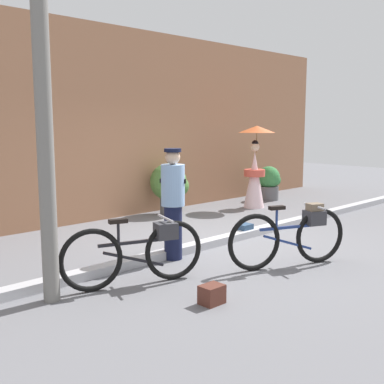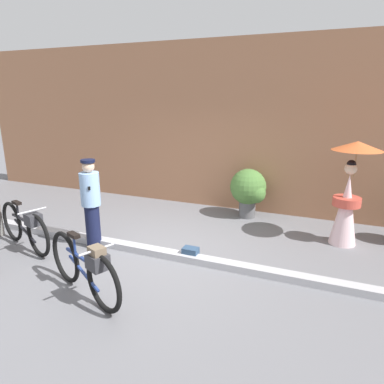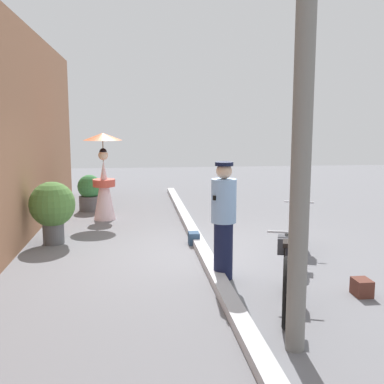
{
  "view_description": "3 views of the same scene",
  "coord_description": "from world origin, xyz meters",
  "px_view_note": "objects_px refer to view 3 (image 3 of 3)",
  "views": [
    {
      "loc": [
        -5.56,
        -5.09,
        1.96
      ],
      "look_at": [
        -0.2,
        0.5,
        0.83
      ],
      "focal_mm": 43.91,
      "sensor_mm": 36.0,
      "label": 1
    },
    {
      "loc": [
        2.72,
        -4.8,
        2.65
      ],
      "look_at": [
        0.58,
        0.37,
        1.09
      ],
      "focal_mm": 32.22,
      "sensor_mm": 36.0,
      "label": 2
    },
    {
      "loc": [
        -7.17,
        1.06,
        2.12
      ],
      "look_at": [
        0.59,
        0.11,
        0.95
      ],
      "focal_mm": 43.12,
      "sensor_mm": 36.0,
      "label": 3
    }
  ],
  "objects_px": {
    "potted_plant_small": "(54,207)",
    "backpack_on_pavement": "(194,238)",
    "backpack_spare": "(362,287)",
    "utility_pole": "(304,91)",
    "person_with_parasol": "(104,175)",
    "bicycle_near_officer": "(297,228)",
    "bicycle_far_side": "(286,271)",
    "potted_plant_by_door": "(90,192)",
    "person_officer": "(224,218)"
  },
  "relations": [
    {
      "from": "bicycle_near_officer",
      "to": "backpack_on_pavement",
      "type": "height_order",
      "value": "bicycle_near_officer"
    },
    {
      "from": "potted_plant_small",
      "to": "utility_pole",
      "type": "xyz_separation_m",
      "value": [
        -4.29,
        -2.92,
        1.75
      ]
    },
    {
      "from": "bicycle_far_side",
      "to": "backpack_spare",
      "type": "height_order",
      "value": "bicycle_far_side"
    },
    {
      "from": "person_with_parasol",
      "to": "person_officer",
      "type": "bearing_deg",
      "value": -156.05
    },
    {
      "from": "potted_plant_small",
      "to": "potted_plant_by_door",
      "type": "bearing_deg",
      "value": -6.13
    },
    {
      "from": "potted_plant_by_door",
      "to": "bicycle_near_officer",
      "type": "bearing_deg",
      "value": -139.92
    },
    {
      "from": "bicycle_near_officer",
      "to": "potted_plant_small",
      "type": "height_order",
      "value": "potted_plant_small"
    },
    {
      "from": "person_officer",
      "to": "potted_plant_small",
      "type": "relative_size",
      "value": 1.45
    },
    {
      "from": "bicycle_far_side",
      "to": "potted_plant_small",
      "type": "distance_m",
      "value": 4.56
    },
    {
      "from": "bicycle_near_officer",
      "to": "backpack_spare",
      "type": "distance_m",
      "value": 1.84
    },
    {
      "from": "bicycle_near_officer",
      "to": "backpack_spare",
      "type": "height_order",
      "value": "bicycle_near_officer"
    },
    {
      "from": "person_officer",
      "to": "utility_pole",
      "type": "xyz_separation_m",
      "value": [
        -2.07,
        -0.29,
        1.55
      ]
    },
    {
      "from": "backpack_on_pavement",
      "to": "utility_pole",
      "type": "relative_size",
      "value": 0.05
    },
    {
      "from": "person_with_parasol",
      "to": "potted_plant_small",
      "type": "relative_size",
      "value": 1.72
    },
    {
      "from": "person_officer",
      "to": "person_with_parasol",
      "type": "distance_m",
      "value": 4.61
    },
    {
      "from": "bicycle_far_side",
      "to": "person_with_parasol",
      "type": "bearing_deg",
      "value": 24.63
    },
    {
      "from": "backpack_spare",
      "to": "potted_plant_small",
      "type": "bearing_deg",
      "value": 53.95
    },
    {
      "from": "person_officer",
      "to": "potted_plant_by_door",
      "type": "bearing_deg",
      "value": 23.23
    },
    {
      "from": "person_with_parasol",
      "to": "bicycle_near_officer",
      "type": "bearing_deg",
      "value": -134.9
    },
    {
      "from": "potted_plant_by_door",
      "to": "backpack_on_pavement",
      "type": "xyz_separation_m",
      "value": [
        -3.5,
        -2.12,
        -0.35
      ]
    },
    {
      "from": "backpack_spare",
      "to": "person_with_parasol",
      "type": "bearing_deg",
      "value": 34.44
    },
    {
      "from": "person_with_parasol",
      "to": "potted_plant_small",
      "type": "bearing_deg",
      "value": 159.19
    },
    {
      "from": "person_with_parasol",
      "to": "utility_pole",
      "type": "relative_size",
      "value": 0.4
    },
    {
      "from": "person_officer",
      "to": "backpack_on_pavement",
      "type": "bearing_deg",
      "value": 5.23
    },
    {
      "from": "backpack_spare",
      "to": "utility_pole",
      "type": "relative_size",
      "value": 0.05
    },
    {
      "from": "bicycle_far_side",
      "to": "potted_plant_small",
      "type": "height_order",
      "value": "potted_plant_small"
    },
    {
      "from": "person_with_parasol",
      "to": "backpack_spare",
      "type": "distance_m",
      "value": 6.19
    },
    {
      "from": "person_officer",
      "to": "potted_plant_small",
      "type": "distance_m",
      "value": 3.45
    },
    {
      "from": "utility_pole",
      "to": "bicycle_far_side",
      "type": "bearing_deg",
      "value": -13.47
    },
    {
      "from": "backpack_spare",
      "to": "bicycle_far_side",
      "type": "bearing_deg",
      "value": 100.9
    },
    {
      "from": "person_officer",
      "to": "potted_plant_by_door",
      "type": "distance_m",
      "value": 5.82
    },
    {
      "from": "bicycle_far_side",
      "to": "backpack_spare",
      "type": "distance_m",
      "value": 1.12
    },
    {
      "from": "bicycle_near_officer",
      "to": "bicycle_far_side",
      "type": "bearing_deg",
      "value": 156.97
    },
    {
      "from": "bicycle_far_side",
      "to": "potted_plant_by_door",
      "type": "relative_size",
      "value": 1.97
    },
    {
      "from": "potted_plant_by_door",
      "to": "backpack_spare",
      "type": "xyz_separation_m",
      "value": [
        -6.18,
        -3.89,
        -0.35
      ]
    },
    {
      "from": "bicycle_far_side",
      "to": "person_officer",
      "type": "xyz_separation_m",
      "value": [
        1.05,
        0.54,
        0.43
      ]
    },
    {
      "from": "person_with_parasol",
      "to": "potted_plant_by_door",
      "type": "xyz_separation_m",
      "value": [
        1.12,
        0.42,
        -0.53
      ]
    },
    {
      "from": "person_with_parasol",
      "to": "backpack_on_pavement",
      "type": "xyz_separation_m",
      "value": [
        -2.37,
        -1.7,
        -0.87
      ]
    },
    {
      "from": "potted_plant_small",
      "to": "backpack_on_pavement",
      "type": "distance_m",
      "value": 2.55
    },
    {
      "from": "bicycle_near_officer",
      "to": "potted_plant_by_door",
      "type": "relative_size",
      "value": 1.95
    },
    {
      "from": "bicycle_near_officer",
      "to": "potted_plant_small",
      "type": "relative_size",
      "value": 1.54
    },
    {
      "from": "backpack_spare",
      "to": "person_officer",
      "type": "bearing_deg",
      "value": 62.14
    },
    {
      "from": "person_officer",
      "to": "person_with_parasol",
      "type": "relative_size",
      "value": 0.84
    },
    {
      "from": "potted_plant_small",
      "to": "person_officer",
      "type": "bearing_deg",
      "value": -130.33
    },
    {
      "from": "person_with_parasol",
      "to": "potted_plant_small",
      "type": "xyz_separation_m",
      "value": [
        -1.98,
        0.75,
        -0.33
      ]
    },
    {
      "from": "potted_plant_by_door",
      "to": "potted_plant_small",
      "type": "xyz_separation_m",
      "value": [
        -3.11,
        0.33,
        0.2
      ]
    },
    {
      "from": "backpack_on_pavement",
      "to": "backpack_spare",
      "type": "distance_m",
      "value": 3.21
    },
    {
      "from": "potted_plant_by_door",
      "to": "backpack_on_pavement",
      "type": "relative_size",
      "value": 3.39
    },
    {
      "from": "person_officer",
      "to": "backpack_on_pavement",
      "type": "distance_m",
      "value": 1.99
    },
    {
      "from": "backpack_on_pavement",
      "to": "utility_pole",
      "type": "height_order",
      "value": "utility_pole"
    }
  ]
}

